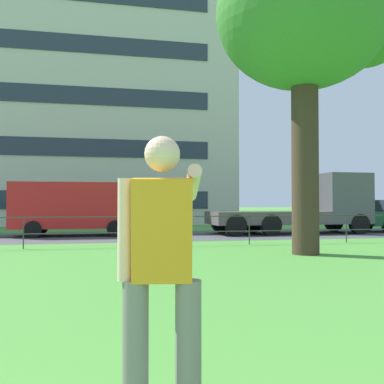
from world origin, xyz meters
name	(u,v)px	position (x,y,z in m)	size (l,w,h in m)	color
street_strip	(88,237)	(0.00, 18.47, 0.00)	(80.00, 6.07, 0.01)	#4C4C51
park_fence	(84,226)	(0.00, 13.87, 0.67)	(32.17, 0.04, 1.00)	#333833
tree_large_lawn	(309,17)	(6.15, 11.08, 6.57)	(5.54, 5.46, 8.63)	#423023
person_thrower	(162,270)	(0.86, 2.52, 0.97)	(0.61, 0.75, 1.79)	slate
panel_van_far_right	(75,206)	(-0.60, 19.11, 1.27)	(5.02, 2.15, 2.24)	red
flatbed_truck_center	(311,207)	(9.98, 18.59, 1.22)	(7.35, 2.57, 2.75)	#4C4C51
apartment_building_background	(41,114)	(-3.96, 34.66, 8.15)	(26.81, 14.98, 16.29)	beige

